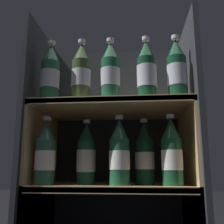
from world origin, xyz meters
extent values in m
cube|color=#23262B|center=(0.00, 0.39, 0.46)|extent=(0.66, 0.02, 0.92)
cube|color=#23262B|center=(-0.32, 0.19, 0.46)|extent=(0.02, 0.42, 0.92)
cube|color=#23262B|center=(0.32, 0.19, 0.46)|extent=(0.02, 0.42, 0.92)
cube|color=tan|center=(0.00, 0.19, 0.25)|extent=(0.62, 0.38, 0.02)
cube|color=tan|center=(0.00, 0.01, 0.25)|extent=(0.62, 0.02, 0.03)
cube|color=tan|center=(-0.30, 0.19, 0.12)|extent=(0.01, 0.38, 0.24)
cube|color=tan|center=(0.30, 0.19, 0.12)|extent=(0.01, 0.38, 0.24)
cube|color=tan|center=(0.00, 0.19, 0.57)|extent=(0.62, 0.38, 0.02)
cube|color=tan|center=(0.00, 0.01, 0.57)|extent=(0.62, 0.02, 0.03)
cube|color=tan|center=(-0.30, 0.19, 0.28)|extent=(0.01, 0.38, 0.56)
cube|color=tan|center=(0.30, 0.19, 0.28)|extent=(0.01, 0.38, 0.56)
cylinder|color=#1E5638|center=(-0.24, 0.06, 0.66)|extent=(0.07, 0.07, 0.16)
cylinder|color=#ADB2C1|center=(-0.24, 0.06, 0.67)|extent=(0.07, 0.07, 0.07)
cone|color=#1E5638|center=(-0.24, 0.06, 0.78)|extent=(0.07, 0.07, 0.08)
cylinder|color=silver|center=(-0.24, 0.06, 0.82)|extent=(0.03, 0.03, 0.01)
cylinder|color=#384C28|center=(-0.12, 0.06, 0.66)|extent=(0.07, 0.07, 0.16)
cylinder|color=#ADB2C1|center=(-0.12, 0.06, 0.67)|extent=(0.07, 0.07, 0.07)
cone|color=#384C28|center=(-0.12, 0.06, 0.78)|extent=(0.07, 0.07, 0.08)
cylinder|color=silver|center=(-0.12, 0.06, 0.82)|extent=(0.03, 0.03, 0.01)
cylinder|color=#1E5638|center=(0.00, 0.06, 0.66)|extent=(0.07, 0.07, 0.16)
cylinder|color=#ADB2C1|center=(0.00, 0.06, 0.67)|extent=(0.07, 0.07, 0.07)
cone|color=#1E5638|center=(0.00, 0.06, 0.78)|extent=(0.07, 0.07, 0.08)
cylinder|color=silver|center=(0.00, 0.06, 0.82)|extent=(0.03, 0.03, 0.01)
cylinder|color=#144228|center=(0.14, 0.06, 0.66)|extent=(0.07, 0.07, 0.16)
cylinder|color=#ADB2C1|center=(0.14, 0.06, 0.67)|extent=(0.07, 0.07, 0.09)
cone|color=#144228|center=(0.14, 0.06, 0.78)|extent=(0.07, 0.07, 0.08)
cylinder|color=silver|center=(0.14, 0.06, 0.82)|extent=(0.03, 0.03, 0.01)
cylinder|color=#144228|center=(0.25, 0.06, 0.66)|extent=(0.07, 0.07, 0.16)
cylinder|color=#ADB2C1|center=(0.25, 0.06, 0.67)|extent=(0.07, 0.07, 0.08)
cone|color=#144228|center=(0.25, 0.06, 0.78)|extent=(0.07, 0.07, 0.08)
cylinder|color=silver|center=(0.25, 0.06, 0.82)|extent=(0.03, 0.03, 0.01)
cylinder|color=#285B42|center=(-0.24, 0.06, 0.34)|extent=(0.07, 0.07, 0.16)
cylinder|color=silver|center=(-0.24, 0.06, 0.35)|extent=(0.07, 0.07, 0.07)
cone|color=#285B42|center=(-0.24, 0.06, 0.47)|extent=(0.07, 0.07, 0.08)
cylinder|color=silver|center=(-0.24, 0.06, 0.51)|extent=(0.03, 0.03, 0.01)
cylinder|color=#1E5638|center=(0.03, 0.06, 0.34)|extent=(0.07, 0.07, 0.16)
cylinder|color=silver|center=(0.03, 0.06, 0.35)|extent=(0.07, 0.07, 0.07)
cone|color=#1E5638|center=(0.03, 0.06, 0.47)|extent=(0.07, 0.07, 0.08)
cylinder|color=silver|center=(0.03, 0.06, 0.51)|extent=(0.03, 0.03, 0.01)
cylinder|color=#194C2D|center=(0.22, 0.06, 0.34)|extent=(0.07, 0.07, 0.16)
cylinder|color=silver|center=(0.22, 0.06, 0.35)|extent=(0.07, 0.07, 0.07)
cone|color=#194C2D|center=(0.22, 0.06, 0.47)|extent=(0.07, 0.07, 0.08)
cylinder|color=silver|center=(0.22, 0.06, 0.51)|extent=(0.03, 0.03, 0.01)
cylinder|color=#1E5638|center=(-0.10, 0.14, 0.34)|extent=(0.07, 0.07, 0.16)
cylinder|color=silver|center=(-0.10, 0.14, 0.35)|extent=(0.07, 0.07, 0.08)
cone|color=#1E5638|center=(-0.10, 0.14, 0.47)|extent=(0.07, 0.07, 0.08)
cylinder|color=silver|center=(-0.10, 0.14, 0.51)|extent=(0.03, 0.03, 0.01)
cylinder|color=#144228|center=(0.13, 0.14, 0.34)|extent=(0.07, 0.07, 0.16)
cylinder|color=silver|center=(0.13, 0.14, 0.35)|extent=(0.07, 0.07, 0.06)
cone|color=#144228|center=(0.13, 0.14, 0.47)|extent=(0.07, 0.07, 0.08)
cylinder|color=silver|center=(0.13, 0.14, 0.51)|extent=(0.03, 0.03, 0.01)
camera|label=1|loc=(0.10, -0.90, 0.33)|focal=42.00mm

